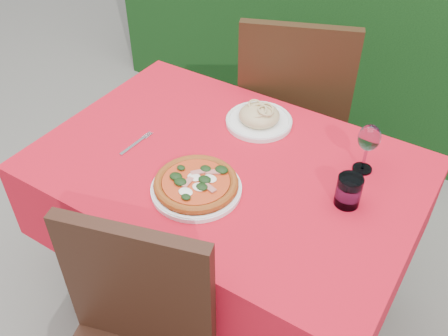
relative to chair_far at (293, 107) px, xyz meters
The scene contains 8 objects.
ground 0.87m from the chair_far, 84.71° to the right, with size 60.00×60.00×0.00m, color #635F59.
dining_table 0.65m from the chair_far, 84.71° to the right, with size 1.26×0.86×0.75m.
chair_far is the anchor object (origin of this frame).
pizza_plate 0.84m from the chair_far, 86.25° to the right, with size 0.34×0.34×0.05m.
pasta_plate 0.44m from the chair_far, 84.34° to the right, with size 0.24×0.24×0.07m.
water_glass 0.80m from the chair_far, 52.72° to the right, with size 0.08×0.08×0.10m.
wine_glass 0.69m from the chair_far, 44.12° to the right, with size 0.07×0.07×0.17m.
fork 0.81m from the chair_far, 109.25° to the right, with size 0.02×0.17×0.00m, color #B7B6BE.
Camera 1 is at (0.68, -1.08, 1.81)m, focal length 40.00 mm.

